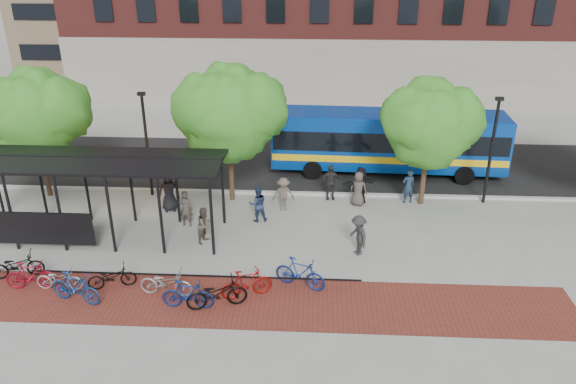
{
  "coord_description": "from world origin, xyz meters",
  "views": [
    {
      "loc": [
        0.99,
        -20.98,
        11.59
      ],
      "look_at": [
        -0.18,
        0.78,
        1.6
      ],
      "focal_mm": 35.0,
      "sensor_mm": 36.0,
      "label": 1
    }
  ],
  "objects_px": {
    "pedestrian_6": "(358,189)",
    "pedestrian_8": "(205,225)",
    "pedestrian_7": "(408,186)",
    "bike_8": "(217,293)",
    "pedestrian_0": "(169,191)",
    "pedestrian_4": "(330,182)",
    "tree_c": "(431,121)",
    "tree_a": "(37,111)",
    "pedestrian_3": "(283,194)",
    "pedestrian_9": "(358,235)",
    "bike_11": "(300,273)",
    "pedestrian_2": "(258,204)",
    "bike_4": "(112,277)",
    "bike_0": "(17,265)",
    "lamp_post_left": "(147,142)",
    "bike_7": "(188,295)",
    "pedestrian_1": "(186,208)",
    "bus": "(388,139)",
    "tree_b": "(231,109)",
    "bike_9": "(247,283)",
    "bus_shelter": "(90,169)",
    "bike_6": "(166,283)",
    "pedestrian_5": "(360,185)",
    "bike_1": "(31,275)",
    "lamp_post_right": "(492,148)",
    "bike_3": "(75,288)",
    "bike_2": "(59,279)"
  },
  "relations": [
    {
      "from": "lamp_post_right",
      "to": "bike_8",
      "type": "relative_size",
      "value": 2.46
    },
    {
      "from": "bike_4",
      "to": "pedestrian_4",
      "type": "xyz_separation_m",
      "value": [
        7.93,
        7.94,
        0.42
      ]
    },
    {
      "from": "tree_c",
      "to": "bike_9",
      "type": "bearing_deg",
      "value": -132.83
    },
    {
      "from": "tree_a",
      "to": "bus",
      "type": "height_order",
      "value": "tree_a"
    },
    {
      "from": "lamp_post_left",
      "to": "bike_8",
      "type": "height_order",
      "value": "lamp_post_left"
    },
    {
      "from": "pedestrian_3",
      "to": "pedestrian_8",
      "type": "relative_size",
      "value": 1.04
    },
    {
      "from": "bus_shelter",
      "to": "bike_11",
      "type": "xyz_separation_m",
      "value": [
        8.64,
        -3.47,
        -2.41
      ]
    },
    {
      "from": "tree_c",
      "to": "bike_7",
      "type": "xyz_separation_m",
      "value": [
        -9.33,
        -8.76,
        -3.51
      ]
    },
    {
      "from": "bus_shelter",
      "to": "pedestrian_3",
      "type": "relative_size",
      "value": 6.55
    },
    {
      "from": "lamp_post_right",
      "to": "bike_3",
      "type": "distance_m",
      "value": 18.57
    },
    {
      "from": "bike_8",
      "to": "bike_9",
      "type": "xyz_separation_m",
      "value": [
        0.94,
        0.65,
        0.01
      ]
    },
    {
      "from": "bike_3",
      "to": "pedestrian_3",
      "type": "bearing_deg",
      "value": -25.81
    },
    {
      "from": "bike_4",
      "to": "pedestrian_7",
      "type": "distance_m",
      "value": 13.94
    },
    {
      "from": "pedestrian_7",
      "to": "bike_8",
      "type": "bearing_deg",
      "value": 34.72
    },
    {
      "from": "bike_0",
      "to": "tree_b",
      "type": "bearing_deg",
      "value": -60.11
    },
    {
      "from": "bike_0",
      "to": "pedestrian_1",
      "type": "relative_size",
      "value": 1.15
    },
    {
      "from": "pedestrian_3",
      "to": "pedestrian_9",
      "type": "relative_size",
      "value": 0.96
    },
    {
      "from": "tree_c",
      "to": "bike_2",
      "type": "distance_m",
      "value": 16.62
    },
    {
      "from": "tree_c",
      "to": "tree_a",
      "type": "bearing_deg",
      "value": 180.0
    },
    {
      "from": "bike_0",
      "to": "pedestrian_9",
      "type": "xyz_separation_m",
      "value": [
        12.68,
        2.36,
        0.34
      ]
    },
    {
      "from": "pedestrian_2",
      "to": "pedestrian_4",
      "type": "distance_m",
      "value": 4.05
    },
    {
      "from": "pedestrian_4",
      "to": "pedestrian_9",
      "type": "relative_size",
      "value": 1.03
    },
    {
      "from": "bike_11",
      "to": "pedestrian_4",
      "type": "relative_size",
      "value": 1.12
    },
    {
      "from": "pedestrian_5",
      "to": "pedestrian_7",
      "type": "xyz_separation_m",
      "value": [
        2.27,
        0.12,
        -0.06
      ]
    },
    {
      "from": "bus",
      "to": "tree_a",
      "type": "bearing_deg",
      "value": -164.94
    },
    {
      "from": "tree_a",
      "to": "pedestrian_4",
      "type": "relative_size",
      "value": 3.55
    },
    {
      "from": "tree_a",
      "to": "lamp_post_left",
      "type": "height_order",
      "value": "tree_a"
    },
    {
      "from": "bike_8",
      "to": "pedestrian_3",
      "type": "distance_m",
      "value": 7.76
    },
    {
      "from": "bus_shelter",
      "to": "bike_4",
      "type": "bearing_deg",
      "value": -63.83
    },
    {
      "from": "bike_7",
      "to": "bike_9",
      "type": "distance_m",
      "value": 2.05
    },
    {
      "from": "bus",
      "to": "bike_0",
      "type": "bearing_deg",
      "value": -140.97
    },
    {
      "from": "pedestrian_0",
      "to": "pedestrian_4",
      "type": "height_order",
      "value": "pedestrian_0"
    },
    {
      "from": "bike_1",
      "to": "pedestrian_6",
      "type": "relative_size",
      "value": 1.09
    },
    {
      "from": "bike_0",
      "to": "bike_8",
      "type": "distance_m",
      "value": 7.82
    },
    {
      "from": "bike_7",
      "to": "pedestrian_1",
      "type": "relative_size",
      "value": 1.08
    },
    {
      "from": "tree_a",
      "to": "bike_4",
      "type": "distance_m",
      "value": 10.28
    },
    {
      "from": "bike_6",
      "to": "pedestrian_1",
      "type": "xyz_separation_m",
      "value": [
        -0.42,
        5.2,
        0.33
      ]
    },
    {
      "from": "pedestrian_6",
      "to": "pedestrian_8",
      "type": "relative_size",
      "value": 1.08
    },
    {
      "from": "bike_6",
      "to": "pedestrian_1",
      "type": "relative_size",
      "value": 1.15
    },
    {
      "from": "bike_4",
      "to": "pedestrian_0",
      "type": "xyz_separation_m",
      "value": [
        0.54,
        6.32,
        0.52
      ]
    },
    {
      "from": "bike_0",
      "to": "pedestrian_9",
      "type": "distance_m",
      "value": 12.91
    },
    {
      "from": "tree_a",
      "to": "tree_c",
      "type": "height_order",
      "value": "tree_a"
    },
    {
      "from": "pedestrian_1",
      "to": "bus",
      "type": "bearing_deg",
      "value": -136.63
    },
    {
      "from": "pedestrian_4",
      "to": "pedestrian_5",
      "type": "height_order",
      "value": "pedestrian_5"
    },
    {
      "from": "bike_2",
      "to": "pedestrian_7",
      "type": "distance_m",
      "value": 15.61
    },
    {
      "from": "bus",
      "to": "tree_b",
      "type": "bearing_deg",
      "value": -151.3
    },
    {
      "from": "bike_1",
      "to": "pedestrian_1",
      "type": "height_order",
      "value": "pedestrian_1"
    },
    {
      "from": "tree_c",
      "to": "pedestrian_0",
      "type": "relative_size",
      "value": 3.08
    },
    {
      "from": "pedestrian_9",
      "to": "pedestrian_3",
      "type": "bearing_deg",
      "value": -164.47
    },
    {
      "from": "bus_shelter",
      "to": "bike_8",
      "type": "bearing_deg",
      "value": -39.47
    }
  ]
}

